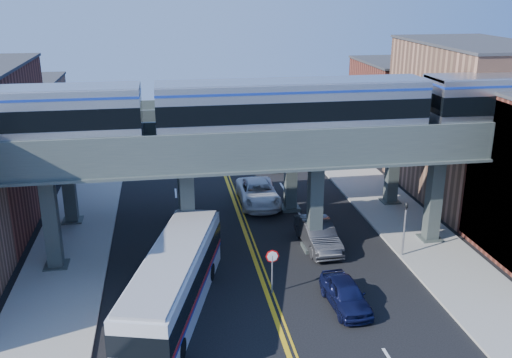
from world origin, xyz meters
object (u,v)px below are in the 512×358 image
(car_lane_a, at_px, (346,294))
(car_lane_c, at_px, (258,193))
(car_lane_d, at_px, (272,156))
(transit_train, at_px, (292,108))
(stop_sign, at_px, (272,264))
(transit_bus, at_px, (174,283))
(traffic_signal, at_px, (405,223))
(car_lane_b, at_px, (318,234))

(car_lane_a, height_order, car_lane_c, car_lane_c)
(car_lane_a, xyz_separation_m, car_lane_d, (0.98, 25.60, 0.11))
(transit_train, relative_size, car_lane_d, 8.28)
(transit_train, distance_m, car_lane_a, 11.20)
(stop_sign, bearing_deg, car_lane_d, 79.09)
(transit_bus, bearing_deg, car_lane_a, -80.93)
(transit_train, bearing_deg, transit_bus, -141.15)
(transit_train, height_order, transit_bus, transit_train)
(transit_train, height_order, car_lane_c, transit_train)
(stop_sign, xyz_separation_m, traffic_signal, (8.90, 3.00, 0.54))
(transit_train, xyz_separation_m, car_lane_c, (-0.59, 8.63, -8.48))
(transit_train, xyz_separation_m, car_lane_a, (1.48, -7.02, -8.60))
(traffic_signal, relative_size, car_lane_a, 0.93)
(stop_sign, distance_m, traffic_signal, 9.41)
(car_lane_b, bearing_deg, traffic_signal, -27.21)
(transit_train, xyz_separation_m, car_lane_d, (2.46, 18.58, -8.49))
(transit_train, relative_size, transit_bus, 3.91)
(stop_sign, xyz_separation_m, transit_bus, (-5.36, -0.99, -0.12))
(traffic_signal, xyz_separation_m, car_lane_d, (-4.36, 20.58, -1.43))
(traffic_signal, xyz_separation_m, car_lane_c, (-7.40, 10.63, -1.42))
(traffic_signal, distance_m, transit_bus, 14.82)
(traffic_signal, distance_m, car_lane_b, 5.55)
(stop_sign, bearing_deg, car_lane_b, 52.55)
(car_lane_a, bearing_deg, car_lane_d, 84.73)
(car_lane_d, bearing_deg, stop_sign, -104.94)
(transit_train, relative_size, traffic_signal, 12.05)
(car_lane_c, bearing_deg, traffic_signal, -54.66)
(car_lane_a, distance_m, car_lane_b, 7.31)
(stop_sign, distance_m, car_lane_c, 13.74)
(car_lane_a, relative_size, car_lane_b, 0.82)
(transit_bus, distance_m, car_lane_b, 11.33)
(car_lane_d, bearing_deg, traffic_signal, -82.08)
(transit_train, bearing_deg, stop_sign, -112.65)
(traffic_signal, bearing_deg, car_lane_a, -136.75)
(transit_bus, distance_m, car_lane_d, 26.50)
(traffic_signal, xyz_separation_m, car_lane_b, (-4.86, 2.28, -1.41))
(transit_bus, xyz_separation_m, car_lane_c, (6.86, 14.62, -0.75))
(stop_sign, bearing_deg, car_lane_a, -29.49)
(transit_bus, height_order, car_lane_b, transit_bus)
(car_lane_a, distance_m, car_lane_c, 15.78)
(stop_sign, height_order, car_lane_a, stop_sign)
(stop_sign, relative_size, traffic_signal, 0.64)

